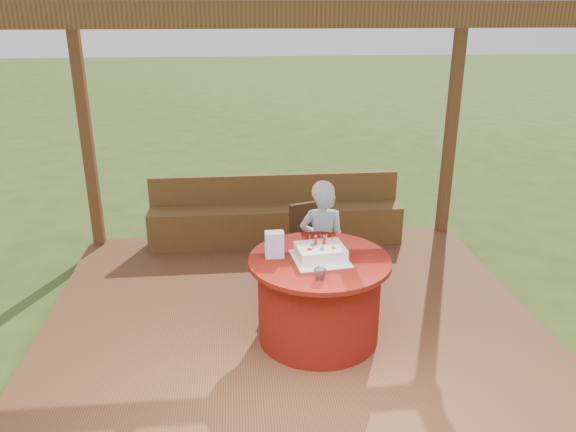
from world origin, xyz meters
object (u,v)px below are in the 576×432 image
(bench, at_px, (276,221))
(gift_bag, at_px, (274,244))
(birthday_cake, at_px, (320,253))
(drinking_glass, at_px, (320,274))
(elderly_woman, at_px, (322,241))
(chair, at_px, (311,241))
(table, at_px, (319,298))

(bench, height_order, gift_bag, gift_bag)
(birthday_cake, relative_size, drinking_glass, 5.12)
(bench, xyz_separation_m, elderly_woman, (0.32, -1.46, 0.35))
(chair, relative_size, elderly_woman, 0.69)
(bench, height_order, elderly_woman, elderly_woman)
(bench, xyz_separation_m, table, (0.20, -2.12, 0.11))
(drinking_glass, bearing_deg, gift_bag, 124.65)
(drinking_glass, bearing_deg, bench, 93.27)
(chair, xyz_separation_m, birthday_cake, (-0.07, -1.07, 0.36))
(elderly_woman, height_order, gift_bag, elderly_woman)
(bench, xyz_separation_m, drinking_glass, (0.14, -2.50, 0.52))
(elderly_woman, bearing_deg, table, -100.83)
(birthday_cake, distance_m, gift_bag, 0.38)
(chair, distance_m, gift_bag, 1.16)
(chair, bearing_deg, elderly_woman, -82.86)
(elderly_woman, xyz_separation_m, drinking_glass, (-0.18, -1.04, 0.17))
(bench, relative_size, elderly_woman, 2.49)
(elderly_woman, relative_size, birthday_cake, 2.47)
(drinking_glass, bearing_deg, chair, 84.80)
(table, bearing_deg, drinking_glass, -98.21)
(elderly_woman, xyz_separation_m, birthday_cake, (-0.12, -0.67, 0.19))
(elderly_woman, distance_m, gift_bag, 0.80)
(table, xyz_separation_m, elderly_woman, (0.13, 0.66, 0.24))
(chair, relative_size, gift_bag, 3.76)
(chair, distance_m, elderly_woman, 0.44)
(bench, bearing_deg, elderly_woman, -77.48)
(gift_bag, relative_size, drinking_glass, 2.31)
(chair, relative_size, drinking_glass, 8.68)
(table, bearing_deg, elderly_woman, 79.17)
(gift_bag, bearing_deg, drinking_glass, -54.88)
(chair, distance_m, drinking_glass, 1.49)
(chair, xyz_separation_m, gift_bag, (-0.44, -0.99, 0.41))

